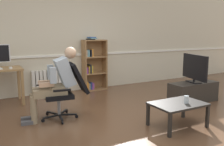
{
  "coord_description": "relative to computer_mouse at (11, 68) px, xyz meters",
  "views": [
    {
      "loc": [
        -2.04,
        -3.18,
        1.47
      ],
      "look_at": [
        0.15,
        0.85,
        0.7
      ],
      "focal_mm": 38.47,
      "sensor_mm": 36.0,
      "label": 1
    }
  ],
  "objects": [
    {
      "name": "ground_plane",
      "position": [
        1.55,
        -2.03,
        -0.77
      ],
      "size": [
        18.0,
        18.0,
        0.0
      ],
      "primitive_type": "plane",
      "color": "brown"
    },
    {
      "name": "back_wall",
      "position": [
        1.55,
        0.62,
        0.58
      ],
      "size": [
        12.0,
        0.13,
        2.7
      ],
      "color": "beige",
      "rests_on": "ground_plane"
    },
    {
      "name": "computer_mouse",
      "position": [
        0.0,
        0.0,
        0.0
      ],
      "size": [
        0.06,
        0.1,
        0.03
      ],
      "primitive_type": "cube",
      "color": "white",
      "rests_on": "computer_desk"
    },
    {
      "name": "bookshelf",
      "position": [
        2.01,
        0.41,
        -0.13
      ],
      "size": [
        0.61,
        0.29,
        1.37
      ],
      "color": "olive",
      "rests_on": "ground_plane"
    },
    {
      "name": "radiator",
      "position": [
        0.92,
        0.51,
        -0.48
      ],
      "size": [
        0.87,
        0.08,
        0.59
      ],
      "color": "white",
      "rests_on": "ground_plane"
    },
    {
      "name": "office_chair",
      "position": [
        0.77,
        -1.29,
        -0.25
      ],
      "size": [
        0.85,
        0.62,
        0.96
      ],
      "rotation": [
        0.0,
        0.0,
        -1.7
      ],
      "color": "black",
      "rests_on": "ground_plane"
    },
    {
      "name": "person_seated",
      "position": [
        0.57,
        -1.26,
        -0.12
      ],
      "size": [
        0.97,
        0.43,
        1.24
      ],
      "rotation": [
        0.0,
        0.0,
        -1.7
      ],
      "color": "#937F60",
      "rests_on": "ground_plane"
    },
    {
      "name": "tv_stand",
      "position": [
        3.46,
        -1.63,
        -0.56
      ],
      "size": [
        1.1,
        0.43,
        0.42
      ],
      "color": "#2D2823",
      "rests_on": "ground_plane"
    },
    {
      "name": "tv_screen",
      "position": [
        3.46,
        -1.63,
        -0.04
      ],
      "size": [
        0.27,
        0.83,
        0.59
      ],
      "rotation": [
        0.0,
        0.0,
        1.33
      ],
      "color": "black",
      "rests_on": "tv_stand"
    },
    {
      "name": "coffee_table",
      "position": [
        2.16,
        -2.52,
        -0.43
      ],
      "size": [
        0.83,
        0.57,
        0.38
      ],
      "color": "black",
      "rests_on": "ground_plane"
    },
    {
      "name": "drinking_glass",
      "position": [
        2.26,
        -2.58,
        -0.33
      ],
      "size": [
        0.07,
        0.07,
        0.12
      ],
      "primitive_type": "cylinder",
      "color": "silver",
      "rests_on": "coffee_table"
    }
  ]
}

